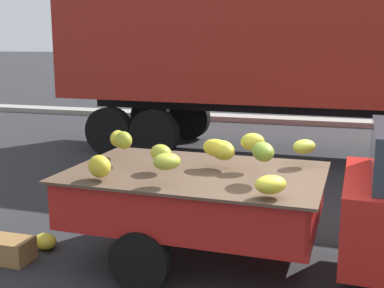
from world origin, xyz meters
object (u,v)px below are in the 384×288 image
object	(u,v)px
produce_crate	(9,250)
pickup_truck	(382,206)
semi_trailer	(330,40)
fallen_banana_bunch_near_tailgate	(45,241)

from	to	relation	value
produce_crate	pickup_truck	bearing A→B (deg)	7.82
semi_trailer	fallen_banana_bunch_near_tailgate	world-z (taller)	semi_trailer
semi_trailer	fallen_banana_bunch_near_tailgate	xyz separation A→B (m)	(-3.08, -6.13, -2.45)
pickup_truck	produce_crate	xyz separation A→B (m)	(-4.06, -0.56, -0.75)
pickup_truck	fallen_banana_bunch_near_tailgate	world-z (taller)	pickup_truck
semi_trailer	produce_crate	distance (m)	7.71
semi_trailer	pickup_truck	bearing A→B (deg)	-81.16
fallen_banana_bunch_near_tailgate	produce_crate	bearing A→B (deg)	-114.85
pickup_truck	fallen_banana_bunch_near_tailgate	size ratio (longest dim) A/B	15.52
pickup_truck	semi_trailer	xyz separation A→B (m)	(-0.78, 6.00, 1.66)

